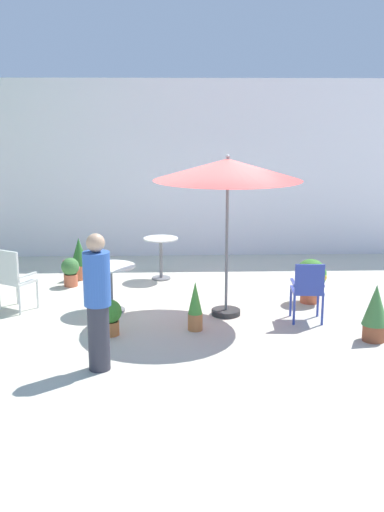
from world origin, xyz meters
The scene contains 14 objects.
ground_plane centered at (0.00, 0.00, 0.00)m, with size 60.00×60.00×0.00m, color beige.
villa_facade centered at (0.00, 3.81, 1.83)m, with size 11.58×0.30×3.65m, color white.
patio_umbrella_0 centered at (0.49, -0.33, 2.18)m, with size 2.18×2.18×2.42m.
cafe_table_0 centered at (-0.52, 1.76, 0.53)m, with size 0.63×0.63×0.77m.
cafe_table_1 centered at (-1.26, -0.09, 0.51)m, with size 0.76×0.76×0.73m.
patio_chair_0 centered at (-2.76, -0.01, 0.56)m, with size 0.62×0.61×0.98m.
patio_chair_1 centered at (1.65, -0.71, 0.53)m, with size 0.47×0.45×0.90m.
potted_plant_0 centered at (-2.01, 1.80, 0.42)m, with size 0.31×0.31×0.77m.
potted_plant_1 centered at (0.00, -0.99, 0.35)m, with size 0.21×0.21×0.72m.
potted_plant_2 centered at (-2.10, 1.35, 0.29)m, with size 0.32×0.32×0.51m.
potted_plant_3 centered at (1.91, 0.26, 0.41)m, with size 0.51×0.51×0.72m.
potted_plant_4 centered at (-1.18, -1.14, 0.28)m, with size 0.33×0.33×0.51m.
potted_plant_5 centered at (2.40, -1.49, 0.41)m, with size 0.35×0.35×0.79m.
standing_person centered at (-1.21, -2.32, 0.86)m, with size 0.44×0.44×1.67m.
Camera 1 is at (-0.34, -9.46, 3.08)m, focal length 44.30 mm.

